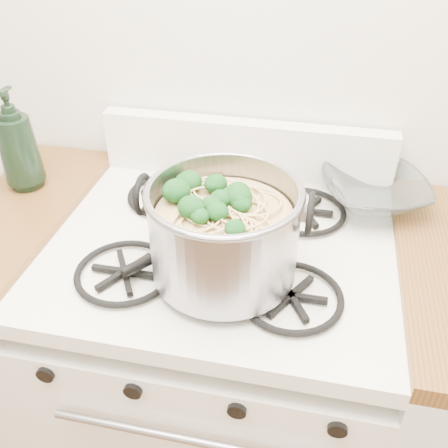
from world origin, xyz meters
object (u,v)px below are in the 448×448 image
at_px(spatula, 222,225).
at_px(gas_range, 222,376).
at_px(stock_pot, 224,233).
at_px(bottle, 16,140).
at_px(glass_bowl, 373,197).

bearing_deg(spatula, gas_range, -45.85).
xyz_separation_m(stock_pot, bottle, (-0.56, 0.22, 0.03)).
distance_m(gas_range, spatula, 0.50).
height_order(stock_pot, spatula, stock_pot).
xyz_separation_m(spatula, bottle, (-0.53, 0.09, 0.11)).
distance_m(gas_range, stock_pot, 0.59).
height_order(gas_range, spatula, spatula).
relative_size(gas_range, bottle, 3.61).
distance_m(glass_bowl, bottle, 0.87).
distance_m(gas_range, bottle, 0.82).
relative_size(spatula, bottle, 1.21).
bearing_deg(gas_range, spatula, 95.75).
distance_m(gas_range, glass_bowl, 0.63).
bearing_deg(stock_pot, gas_range, 105.38).
height_order(glass_bowl, bottle, bottle).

